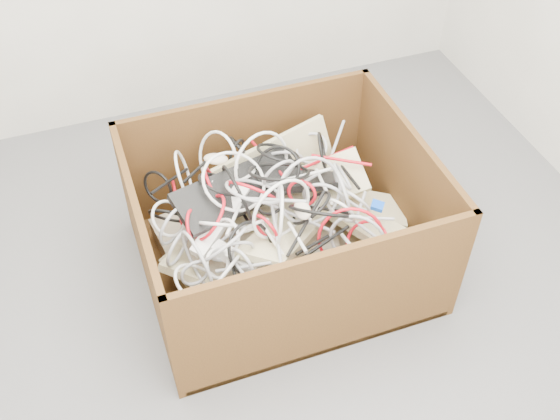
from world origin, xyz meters
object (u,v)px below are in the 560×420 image
object	(u,v)px
power_strip_right	(245,264)
power_strip_left	(221,221)
vga_plug	(377,206)
cardboard_box	(278,242)

from	to	relation	value
power_strip_right	power_strip_left	bearing A→B (deg)	149.57
power_strip_left	power_strip_right	xyz separation A→B (m)	(0.03, -0.17, -0.05)
vga_plug	cardboard_box	bearing A→B (deg)	-163.81
vga_plug	power_strip_left	bearing A→B (deg)	-152.51
power_strip_left	cardboard_box	bearing A→B (deg)	-30.64
cardboard_box	power_strip_left	bearing A→B (deg)	-171.34
cardboard_box	power_strip_left	distance (m)	0.33
cardboard_box	vga_plug	size ratio (longest dim) A/B	23.50
cardboard_box	power_strip_right	bearing A→B (deg)	-133.05
cardboard_box	vga_plug	bearing A→B (deg)	-20.56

